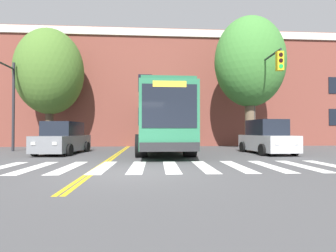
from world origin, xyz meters
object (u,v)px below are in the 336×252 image
car_grey_near_lane (63,139)px  car_silver_far_lane (267,138)px  city_bus (161,120)px  street_tree_curbside_small (50,72)px  street_tree_curbside_large (250,63)px  traffic_light_near_corner (263,86)px  traffic_light_far_corner (3,88)px

car_grey_near_lane → car_silver_far_lane: 11.14m
city_bus → street_tree_curbside_small: size_ratio=1.40×
street_tree_curbside_large → traffic_light_near_corner: bearing=-87.1°
city_bus → traffic_light_near_corner: 6.57m
car_silver_far_lane → street_tree_curbside_large: street_tree_curbside_large is taller
street_tree_curbside_large → street_tree_curbside_small: size_ratio=1.08×
traffic_light_far_corner → street_tree_curbside_small: bearing=68.3°
traffic_light_near_corner → traffic_light_far_corner: 15.27m
traffic_light_near_corner → street_tree_curbside_large: bearing=92.9°
car_grey_near_lane → traffic_light_near_corner: traffic_light_near_corner is taller
city_bus → car_grey_near_lane: size_ratio=2.73×
traffic_light_far_corner → street_tree_curbside_large: 15.45m
street_tree_curbside_large → traffic_light_far_corner: bearing=-172.8°
car_silver_far_lane → traffic_light_near_corner: traffic_light_near_corner is taller
street_tree_curbside_small → traffic_light_far_corner: bearing=-111.7°
car_silver_far_lane → street_tree_curbside_small: street_tree_curbside_small is taller
city_bus → car_grey_near_lane: city_bus is taller
city_bus → traffic_light_near_corner: size_ratio=2.03×
car_grey_near_lane → car_silver_far_lane: car_silver_far_lane is taller
street_tree_curbside_small → traffic_light_near_corner: bearing=-13.4°
traffic_light_far_corner → street_tree_curbside_large: bearing=7.2°
traffic_light_near_corner → street_tree_curbside_small: 14.39m
city_bus → street_tree_curbside_large: 7.41m
city_bus → street_tree_curbside_small: bearing=160.6°
city_bus → street_tree_curbside_large: size_ratio=1.30×
car_silver_far_lane → traffic_light_near_corner: bearing=71.7°
city_bus → car_grey_near_lane: bearing=-165.1°
city_bus → car_silver_far_lane: size_ratio=2.96×
street_tree_curbside_large → city_bus: bearing=-168.1°
street_tree_curbside_small → city_bus: bearing=-19.4°
car_grey_near_lane → street_tree_curbside_large: (11.52, 2.73, 5.11)m
traffic_light_near_corner → street_tree_curbside_small: street_tree_curbside_small is taller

